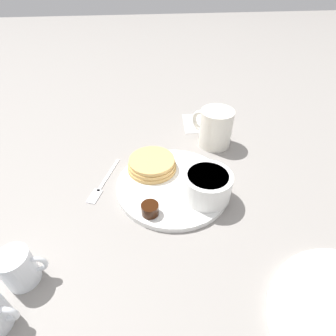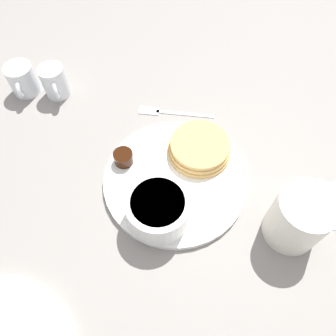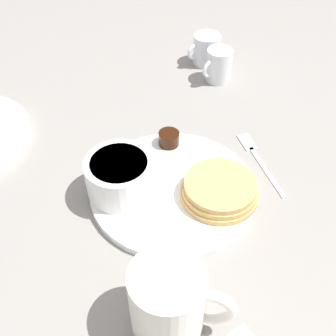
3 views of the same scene
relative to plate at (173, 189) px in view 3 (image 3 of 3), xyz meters
The scene contains 10 objects.
ground_plane 0.01m from the plate, ahead, with size 4.00×4.00×0.00m, color gray.
plate is the anchor object (origin of this frame).
pancake_stack 0.07m from the plate, 37.33° to the left, with size 0.11×0.11×0.03m.
bowl 0.08m from the plate, 124.67° to the right, with size 0.10×0.10×0.06m.
syrup_cup 0.10m from the plate, 145.33° to the left, with size 0.03×0.03×0.02m.
butter_ramekin 0.09m from the plate, 133.67° to the right, with size 0.05×0.05×0.05m.
coffee_mug 0.21m from the plate, 39.52° to the right, with size 0.10×0.10×0.10m.
creamer_pitcher_near 0.32m from the plate, 125.03° to the left, with size 0.05×0.08×0.07m.
creamer_pitcher_far 0.38m from the plate, 130.85° to the left, with size 0.05×0.08×0.06m.
fork 0.16m from the plate, 81.46° to the left, with size 0.15×0.07×0.00m.
Camera 3 is at (0.33, -0.27, 0.47)m, focal length 45.00 mm.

